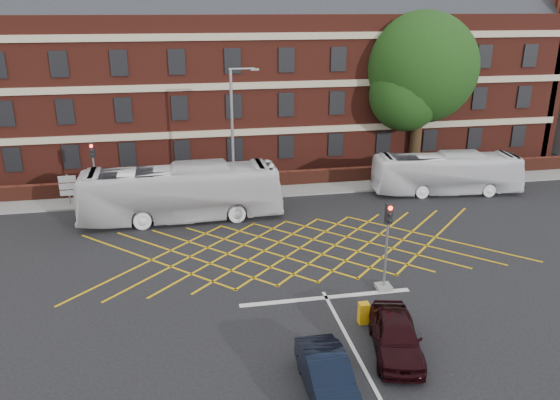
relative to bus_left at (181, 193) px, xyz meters
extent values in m
plane|color=black|center=(6.25, -7.67, -1.72)|extent=(120.00, 120.00, 0.00)
cube|color=#561E16|center=(6.25, 14.33, 4.28)|extent=(50.00, 12.00, 12.00)
cube|color=#212329|center=(6.25, 14.33, 10.28)|extent=(51.00, 10.61, 10.61)
cube|color=#B7A88C|center=(6.25, 8.25, 5.28)|extent=(50.00, 0.18, 0.50)
cube|color=black|center=(6.25, 8.27, 3.78)|extent=(1.20, 0.14, 1.80)
cube|color=#4F1F15|center=(6.25, 5.33, -1.17)|extent=(56.00, 0.50, 1.10)
cube|color=slate|center=(6.25, 4.33, -1.66)|extent=(60.00, 3.00, 0.12)
cube|color=#CC990C|center=(6.25, -5.67, -1.71)|extent=(8.22, 8.22, 0.02)
cube|color=silver|center=(6.25, -11.17, -1.71)|extent=(8.00, 0.30, 0.02)
cube|color=silver|center=(6.25, -17.67, -1.71)|extent=(0.15, 14.00, 0.02)
imported|color=silver|center=(0.00, 0.00, 0.00)|extent=(12.40, 3.05, 3.45)
imported|color=white|center=(18.48, 1.64, -0.27)|extent=(10.61, 3.66, 2.90)
imported|color=black|center=(4.56, -17.48, -1.03)|extent=(1.48, 4.21, 1.39)
imported|color=black|center=(7.75, -15.68, -0.98)|extent=(2.69, 4.64, 1.48)
cylinder|color=black|center=(18.86, 7.96, 1.45)|extent=(0.90, 0.90, 6.35)
sphere|color=black|center=(18.86, 7.96, 6.34)|extent=(8.58, 8.58, 8.58)
sphere|color=black|center=(17.36, 7.16, 4.43)|extent=(5.58, 5.58, 5.58)
sphere|color=black|center=(20.36, 8.76, 4.83)|extent=(5.15, 5.15, 5.15)
cube|color=slate|center=(9.12, -10.87, -1.62)|extent=(0.70, 0.70, 0.20)
cylinder|color=gray|center=(9.12, -10.87, 0.03)|extent=(0.12, 0.12, 3.50)
cube|color=black|center=(9.12, -10.87, 2.08)|extent=(0.30, 0.25, 0.95)
sphere|color=#FF0C05|center=(9.12, -11.01, 2.40)|extent=(0.20, 0.20, 0.20)
cube|color=slate|center=(-5.49, 3.44, -1.62)|extent=(0.70, 0.70, 0.20)
cylinder|color=gray|center=(-5.49, 3.44, 0.03)|extent=(0.12, 0.12, 3.50)
cube|color=black|center=(-5.49, 3.44, 2.08)|extent=(0.30, 0.25, 0.95)
sphere|color=#FF0C05|center=(-5.49, 3.30, 2.40)|extent=(0.20, 0.20, 0.20)
cube|color=slate|center=(3.43, 1.62, -1.62)|extent=(1.00, 1.00, 0.20)
cylinder|color=gray|center=(3.43, 1.62, 2.75)|extent=(0.18, 0.18, 8.95)
cylinder|color=gray|center=(4.13, 1.62, 7.22)|extent=(1.60, 0.12, 0.12)
cube|color=gray|center=(4.93, 1.62, 7.17)|extent=(0.50, 0.20, 0.12)
cylinder|color=gray|center=(-7.31, 3.71, -0.62)|extent=(0.10, 0.10, 2.20)
cube|color=silver|center=(-7.31, 3.63, 0.18)|extent=(1.10, 0.06, 0.45)
cube|color=silver|center=(-7.31, 3.63, -0.32)|extent=(1.10, 0.06, 0.40)
cube|color=silver|center=(-7.31, 3.63, -0.77)|extent=(1.10, 0.06, 0.35)
cube|color=orange|center=(7.23, -13.48, -1.26)|extent=(0.43, 0.37, 0.93)
camera|label=1|loc=(0.09, -32.38, 10.89)|focal=35.00mm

